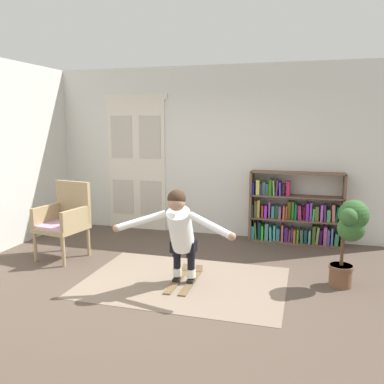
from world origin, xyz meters
TOP-DOWN VIEW (x-y plane):
  - ground_plane at (0.00, 0.00)m, footprint 7.20×7.20m
  - back_wall at (0.00, 2.60)m, footprint 6.00×0.10m
  - double_door at (-1.51, 2.54)m, footprint 1.22×0.05m
  - rug at (0.08, 0.28)m, footprint 2.47×1.70m
  - bookshelf at (1.30, 2.39)m, footprint 1.49×0.30m
  - wicker_chair at (-1.87, 0.74)m, footprint 0.69×0.69m
  - potted_plant at (2.00, 0.69)m, footprint 0.42×0.42m
  - skis_pair at (0.08, 0.31)m, footprint 0.29×0.88m
  - person_skier at (0.08, 0.12)m, footprint 1.41×0.64m

SIDE VIEW (x-z plane):
  - ground_plane at x=0.00m, z-range 0.00..0.00m
  - rug at x=0.08m, z-range 0.00..0.01m
  - skis_pair at x=0.08m, z-range -0.01..0.06m
  - bookshelf at x=1.30m, z-range -0.10..1.06m
  - wicker_chair at x=-1.87m, z-range 0.03..1.13m
  - potted_plant at x=2.00m, z-range 0.15..1.21m
  - person_skier at x=0.08m, z-range 0.15..1.29m
  - double_door at x=-1.51m, z-range 0.01..2.46m
  - back_wall at x=0.00m, z-range 0.00..2.90m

